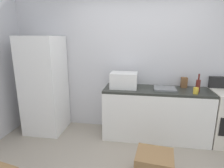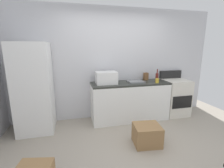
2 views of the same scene
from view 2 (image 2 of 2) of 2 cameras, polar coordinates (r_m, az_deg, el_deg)
ground_plane at (r=2.95m, az=8.79°, el=-22.17°), size 6.00×6.00×0.00m
wall_back at (r=3.91m, az=0.67°, el=7.12°), size 5.00×0.10×2.60m
kitchen_counter at (r=3.85m, az=6.30°, el=-6.00°), size 1.80×0.60×0.90m
refrigerator at (r=3.54m, az=-26.07°, el=-1.42°), size 0.68×0.66×1.79m
stove_oven at (r=4.41m, az=21.38°, el=-4.19°), size 0.60×0.61×1.10m
microwave at (r=3.56m, az=-2.09°, el=2.23°), size 0.46×0.34×0.27m
sink_basin at (r=3.78m, az=8.44°, el=0.87°), size 0.36×0.32×0.03m
wine_bottle at (r=3.93m, az=15.72°, el=2.40°), size 0.07×0.07×0.30m
coffee_mug at (r=3.81m, az=15.79°, el=1.17°), size 0.08×0.08×0.10m
knife_block at (r=4.08m, az=11.97°, el=2.67°), size 0.10×0.10×0.18m
cardboard_box_large at (r=3.04m, az=12.33°, el=-17.24°), size 0.50×0.45×0.36m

